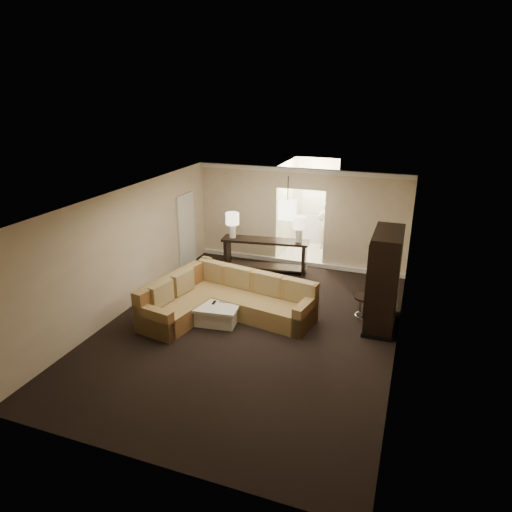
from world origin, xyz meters
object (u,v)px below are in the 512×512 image
at_px(coffee_table, 217,310).
at_px(person, 326,222).
at_px(console_table, 265,252).
at_px(drink_table, 364,303).
at_px(armoire, 383,281).
at_px(sectional_sofa, 224,300).

height_order(coffee_table, person, person).
height_order(console_table, drink_table, console_table).
distance_m(console_table, armoire, 3.94).
bearing_deg(console_table, drink_table, -41.37).
height_order(coffee_table, drink_table, drink_table).
bearing_deg(drink_table, armoire, -12.39).
distance_m(coffee_table, console_table, 3.07).
bearing_deg(person, armoire, 95.40).
height_order(sectional_sofa, person, person).
bearing_deg(coffee_table, armoire, 16.45).
xyz_separation_m(coffee_table, console_table, (0.08, 3.05, 0.33)).
bearing_deg(console_table, sectional_sofa, -98.23).
bearing_deg(sectional_sofa, person, 87.13).
relative_size(drink_table, person, 0.32).
distance_m(sectional_sofa, armoire, 3.50).
xyz_separation_m(console_table, drink_table, (2.97, -1.96, -0.15)).
xyz_separation_m(drink_table, person, (-1.78, 4.40, 0.46)).
bearing_deg(drink_table, sectional_sofa, -163.77).
height_order(sectional_sofa, armoire, armoire).
bearing_deg(person, coffee_table, 56.81).
distance_m(armoire, drink_table, 0.71).
relative_size(sectional_sofa, drink_table, 6.29).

